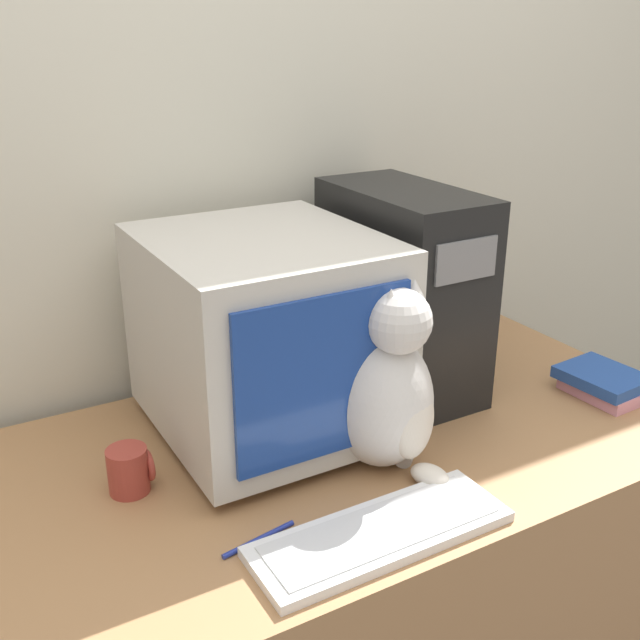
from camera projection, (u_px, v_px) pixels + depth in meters
name	position (u px, v px, depth m)	size (l,w,h in m)	color
wall_back	(219.00, 134.00, 1.63)	(7.00, 0.05, 2.50)	beige
desk	(322.00, 588.00, 1.60)	(1.60, 0.78, 0.70)	#9E7047
crt_monitor	(265.00, 334.00, 1.46)	(0.42, 0.48, 0.41)	#BCB7AD
computer_tower	(401.00, 290.00, 1.65)	(0.21, 0.41, 0.45)	black
keyboard	(381.00, 533.00, 1.21)	(0.44, 0.15, 0.02)	silver
cat	(385.00, 391.00, 1.36)	(0.27, 0.28, 0.36)	silver
book_stack	(603.00, 383.00, 1.66)	(0.16, 0.18, 0.05)	pink
pen	(259.00, 539.00, 1.20)	(0.14, 0.03, 0.01)	navy
mug	(130.00, 470.00, 1.32)	(0.08, 0.07, 0.08)	#9E382D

